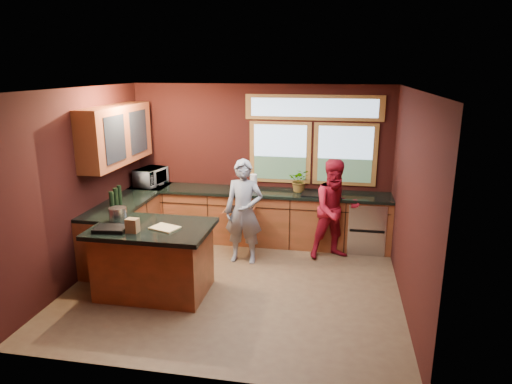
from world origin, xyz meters
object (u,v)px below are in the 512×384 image
(island, at_px, (154,259))
(person_red, at_px, (335,210))
(person_grey, at_px, (244,212))
(stock_pot, at_px, (118,214))
(cutting_board, at_px, (165,228))

(island, xyz_separation_m, person_red, (2.36, 1.64, 0.32))
(island, height_order, person_grey, person_grey)
(person_grey, height_order, stock_pot, person_grey)
(person_grey, bearing_deg, island, -126.53)
(stock_pot, bearing_deg, cutting_board, -14.93)
(island, distance_m, person_red, 2.89)
(person_grey, bearing_deg, cutting_board, -119.32)
(person_red, relative_size, cutting_board, 4.59)
(person_red, distance_m, cutting_board, 2.75)
(person_grey, xyz_separation_m, person_red, (1.39, 0.41, -0.01))
(cutting_board, height_order, stock_pot, stock_pot)
(person_grey, relative_size, cutting_board, 4.66)
(stock_pot, bearing_deg, person_red, 27.08)
(person_red, distance_m, stock_pot, 3.28)
(island, height_order, stock_pot, stock_pot)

